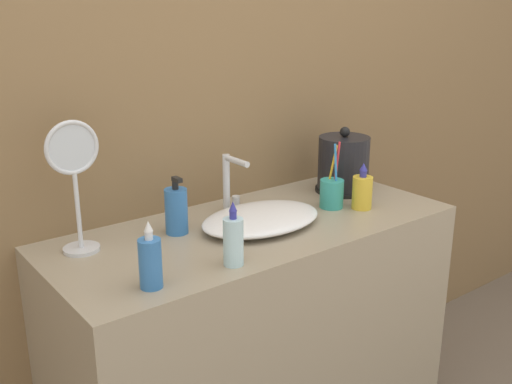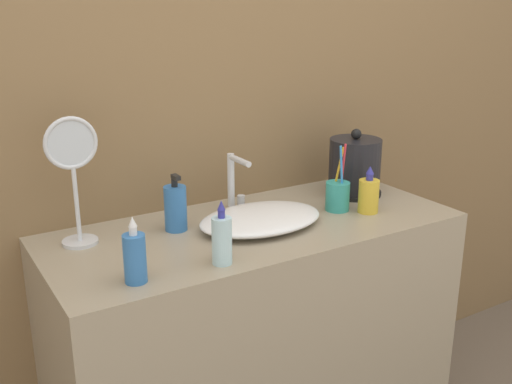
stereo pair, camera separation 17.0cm
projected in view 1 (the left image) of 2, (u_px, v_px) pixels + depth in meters
name	position (u px, v px, depth m)	size (l,w,h in m)	color
wall_back	(199.00, 49.00, 1.79)	(6.00, 0.04, 2.60)	olive
vanity_counter	(255.00, 349.00, 1.85)	(1.21, 0.51, 0.82)	gray
sink_basin	(261.00, 218.00, 1.71)	(0.37, 0.25, 0.05)	white
faucet	(230.00, 181.00, 1.81)	(0.06, 0.12, 0.18)	silver
electric_kettle	(343.00, 166.00, 2.01)	(0.18, 0.18, 0.22)	black
toothbrush_cup	(332.00, 193.00, 1.86)	(0.07, 0.07, 0.21)	teal
lotion_bottle	(176.00, 210.00, 1.65)	(0.06, 0.06, 0.16)	#3370B7
shampoo_bottle	(233.00, 240.00, 1.45)	(0.05, 0.05, 0.16)	silver
mouthwash_bottle	(150.00, 262.00, 1.34)	(0.05, 0.05, 0.16)	#3370B7
hand_cream_bottle	(362.00, 191.00, 1.85)	(0.06, 0.06, 0.15)	gold
vanity_mirror	(75.00, 176.00, 1.49)	(0.14, 0.09, 0.34)	silver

